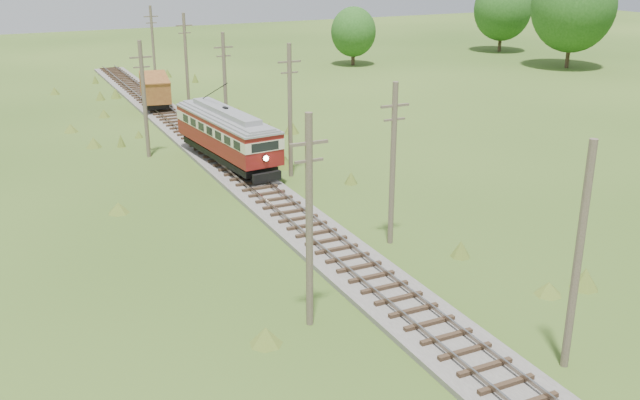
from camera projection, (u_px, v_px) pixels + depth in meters
railbed_main at (232, 168)px, 50.08m from camera, size 3.60×96.00×0.57m
streetcar at (226, 132)px, 50.07m from camera, size 3.99×12.29×5.56m
gondola at (155, 89)px, 68.52m from camera, size 3.80×8.09×2.58m
gravel_pile at (226, 112)px, 65.41m from camera, size 3.09×3.28×1.13m
utility_pole_r_1 at (578, 259)px, 25.32m from camera, size 0.30×0.30×8.80m
utility_pole_r_2 at (393, 163)px, 36.43m from camera, size 1.60×0.30×8.60m
utility_pole_r_3 at (290, 110)px, 47.36m from camera, size 1.60×0.30×9.00m
utility_pole_r_4 at (225, 83)px, 58.41m from camera, size 1.60×0.30×8.40m
utility_pole_r_5 at (186, 58)px, 69.52m from camera, size 1.60×0.30×8.90m
utility_pole_r_6 at (153, 44)px, 80.51m from camera, size 1.60×0.30×8.70m
utility_pole_l_a at (309, 221)px, 28.21m from camera, size 1.60×0.30×9.00m
utility_pole_l_b at (144, 98)px, 51.92m from camera, size 1.60×0.30×8.60m
tree_right_4 at (574, 6)px, 89.97m from camera, size 10.50×10.50×13.53m
tree_right_5 at (503, 9)px, 104.89m from camera, size 8.40×8.40×10.82m
tree_mid_b at (353, 32)px, 93.20m from camera, size 5.88×5.88×7.57m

